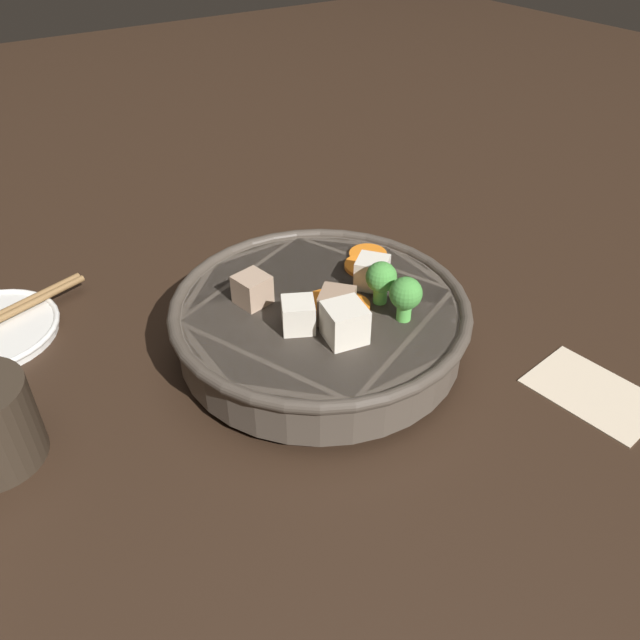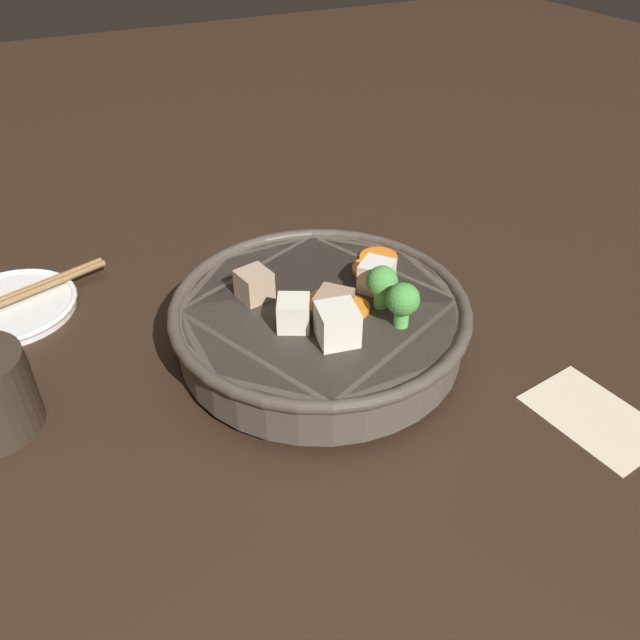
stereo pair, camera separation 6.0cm
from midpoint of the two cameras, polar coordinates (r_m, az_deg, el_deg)
name	(u,v)px [view 1 (the left image)]	position (r m, az deg, el deg)	size (l,w,h in m)	color
ground_plane	(320,349)	(0.62, -2.76, -2.81)	(3.00, 3.00, 0.00)	black
stirfry_bowl	(321,319)	(0.60, -2.79, 0.02)	(0.29, 0.29, 0.10)	#51473D
napkin	(593,392)	(0.61, 21.18, -6.28)	(0.12, 0.09, 0.00)	beige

